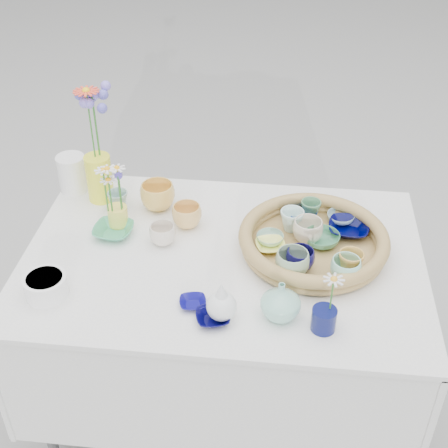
# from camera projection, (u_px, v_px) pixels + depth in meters

# --- Properties ---
(ground) EXTENTS (80.00, 80.00, 0.00)m
(ground) POSITION_uv_depth(u_px,v_px,m) (223.00, 408.00, 2.42)
(ground) COLOR gray
(display_table) EXTENTS (1.26, 0.86, 0.77)m
(display_table) POSITION_uv_depth(u_px,v_px,m) (223.00, 408.00, 2.42)
(display_table) COLOR white
(display_table) RESTS_ON ground
(wicker_tray) EXTENTS (0.47, 0.47, 0.08)m
(wicker_tray) POSITION_uv_depth(u_px,v_px,m) (313.00, 241.00, 1.96)
(wicker_tray) COLOR brown
(wicker_tray) RESTS_ON display_table
(tray_ceramic_0) EXTENTS (0.12, 0.12, 0.03)m
(tray_ceramic_0) POSITION_uv_depth(u_px,v_px,m) (301.00, 214.00, 2.09)
(tray_ceramic_0) COLOR navy
(tray_ceramic_0) RESTS_ON wicker_tray
(tray_ceramic_1) EXTENTS (0.14, 0.14, 0.03)m
(tray_ceramic_1) POSITION_uv_depth(u_px,v_px,m) (349.00, 228.00, 2.03)
(tray_ceramic_1) COLOR #000131
(tray_ceramic_1) RESTS_ON wicker_tray
(tray_ceramic_2) EXTENTS (0.09, 0.09, 0.07)m
(tray_ceramic_2) POSITION_uv_depth(u_px,v_px,m) (350.00, 263.00, 1.85)
(tray_ceramic_2) COLOR gold
(tray_ceramic_2) RESTS_ON wicker_tray
(tray_ceramic_3) EXTENTS (0.12, 0.12, 0.04)m
(tray_ceramic_3) POSITION_uv_depth(u_px,v_px,m) (322.00, 239.00, 1.98)
(tray_ceramic_3) COLOR #448E63
(tray_ceramic_3) RESTS_ON wicker_tray
(tray_ceramic_4) EXTENTS (0.13, 0.13, 0.08)m
(tray_ceramic_4) POSITION_uv_depth(u_px,v_px,m) (292.00, 263.00, 1.84)
(tray_ceramic_4) COLOR #8EAF8E
(tray_ceramic_4) RESTS_ON wicker_tray
(tray_ceramic_5) EXTENTS (0.10, 0.10, 0.03)m
(tray_ceramic_5) POSITION_uv_depth(u_px,v_px,m) (270.00, 239.00, 1.98)
(tray_ceramic_5) COLOR #98C6B6
(tray_ceramic_5) RESTS_ON wicker_tray
(tray_ceramic_6) EXTENTS (0.10, 0.10, 0.07)m
(tray_ceramic_6) POSITION_uv_depth(u_px,v_px,m) (292.00, 220.00, 2.03)
(tray_ceramic_6) COLOR silver
(tray_ceramic_6) RESTS_ON wicker_tray
(tray_ceramic_7) EXTENTS (0.10, 0.10, 0.08)m
(tray_ceramic_7) POSITION_uv_depth(u_px,v_px,m) (308.00, 231.00, 1.98)
(tray_ceramic_7) COLOR beige
(tray_ceramic_7) RESTS_ON wicker_tray
(tray_ceramic_8) EXTENTS (0.12, 0.12, 0.03)m
(tray_ceramic_8) POSITION_uv_depth(u_px,v_px,m) (341.00, 218.00, 2.08)
(tray_ceramic_8) COLOR #98C3D0
(tray_ceramic_8) RESTS_ON wicker_tray
(tray_ceramic_9) EXTENTS (0.10, 0.10, 0.07)m
(tray_ceramic_9) POSITION_uv_depth(u_px,v_px,m) (300.00, 260.00, 1.87)
(tray_ceramic_9) COLOR #0F0C42
(tray_ceramic_9) RESTS_ON wicker_tray
(tray_ceramic_10) EXTENTS (0.11, 0.11, 0.02)m
(tray_ceramic_10) POSITION_uv_depth(u_px,v_px,m) (270.00, 246.00, 1.96)
(tray_ceramic_10) COLOR #FEFF6F
(tray_ceramic_10) RESTS_ON wicker_tray
(tray_ceramic_11) EXTENTS (0.11, 0.11, 0.07)m
(tray_ceramic_11) POSITION_uv_depth(u_px,v_px,m) (345.00, 269.00, 1.83)
(tray_ceramic_11) COLOR #99E3CA
(tray_ceramic_11) RESTS_ON wicker_tray
(tray_ceramic_12) EXTENTS (0.07, 0.07, 0.06)m
(tray_ceramic_12) POSITION_uv_depth(u_px,v_px,m) (311.00, 209.00, 2.09)
(tray_ceramic_12) COLOR #548F63
(tray_ceramic_12) RESTS_ON wicker_tray
(loose_ceramic_0) EXTENTS (0.14, 0.14, 0.09)m
(loose_ceramic_0) POSITION_uv_depth(u_px,v_px,m) (158.00, 196.00, 2.16)
(loose_ceramic_0) COLOR #E7B552
(loose_ceramic_0) RESTS_ON display_table
(loose_ceramic_1) EXTENTS (0.11, 0.11, 0.08)m
(loose_ceramic_1) POSITION_uv_depth(u_px,v_px,m) (187.00, 216.00, 2.07)
(loose_ceramic_1) COLOR #E7B461
(loose_ceramic_1) RESTS_ON display_table
(loose_ceramic_2) EXTENTS (0.14, 0.14, 0.03)m
(loose_ceramic_2) POSITION_uv_depth(u_px,v_px,m) (114.00, 231.00, 2.05)
(loose_ceramic_2) COLOR #41A678
(loose_ceramic_2) RESTS_ON display_table
(loose_ceramic_3) EXTENTS (0.10, 0.10, 0.07)m
(loose_ceramic_3) POSITION_uv_depth(u_px,v_px,m) (163.00, 234.00, 2.00)
(loose_ceramic_3) COLOR beige
(loose_ceramic_3) RESTS_ON display_table
(loose_ceramic_4) EXTENTS (0.09, 0.09, 0.02)m
(loose_ceramic_4) POSITION_uv_depth(u_px,v_px,m) (193.00, 303.00, 1.78)
(loose_ceramic_4) COLOR #0E0B6B
(loose_ceramic_4) RESTS_ON display_table
(loose_ceramic_5) EXTENTS (0.09, 0.09, 0.07)m
(loose_ceramic_5) POSITION_uv_depth(u_px,v_px,m) (118.00, 200.00, 2.16)
(loose_ceramic_5) COLOR #90B7AE
(loose_ceramic_5) RESTS_ON display_table
(loose_ceramic_6) EXTENTS (0.12, 0.12, 0.02)m
(loose_ceramic_6) POSITION_uv_depth(u_px,v_px,m) (213.00, 318.00, 1.73)
(loose_ceramic_6) COLOR #06053C
(loose_ceramic_6) RESTS_ON display_table
(fluted_bowl) EXTENTS (0.15, 0.15, 0.07)m
(fluted_bowl) POSITION_uv_depth(u_px,v_px,m) (46.00, 286.00, 1.80)
(fluted_bowl) COLOR white
(fluted_bowl) RESTS_ON display_table
(bud_vase_paleblue) EXTENTS (0.10, 0.10, 0.13)m
(bud_vase_paleblue) POSITION_uv_depth(u_px,v_px,m) (221.00, 300.00, 1.71)
(bud_vase_paleblue) COLOR white
(bud_vase_paleblue) RESTS_ON display_table
(bud_vase_seafoam) EXTENTS (0.15, 0.15, 0.12)m
(bud_vase_seafoam) POSITION_uv_depth(u_px,v_px,m) (281.00, 300.00, 1.71)
(bud_vase_seafoam) COLOR #8ED1BB
(bud_vase_seafoam) RESTS_ON display_table
(bud_vase_cobalt) EXTENTS (0.09, 0.09, 0.07)m
(bud_vase_cobalt) POSITION_uv_depth(u_px,v_px,m) (324.00, 319.00, 1.69)
(bud_vase_cobalt) COLOR #0C124C
(bud_vase_cobalt) RESTS_ON display_table
(single_daisy) EXTENTS (0.07, 0.07, 0.12)m
(single_daisy) POSITION_uv_depth(u_px,v_px,m) (332.00, 294.00, 1.64)
(single_daisy) COLOR silver
(single_daisy) RESTS_ON bud_vase_cobalt
(tall_vase_yellow) EXTENTS (0.12, 0.12, 0.17)m
(tall_vase_yellow) POSITION_uv_depth(u_px,v_px,m) (99.00, 178.00, 2.18)
(tall_vase_yellow) COLOR yellow
(tall_vase_yellow) RESTS_ON display_table
(gerbera) EXTENTS (0.11, 0.11, 0.26)m
(gerbera) POSITION_uv_depth(u_px,v_px,m) (91.00, 125.00, 2.06)
(gerbera) COLOR #FB4C32
(gerbera) RESTS_ON tall_vase_yellow
(hydrangea) EXTENTS (0.11, 0.11, 0.30)m
(hydrangea) POSITION_uv_depth(u_px,v_px,m) (96.00, 127.00, 2.08)
(hydrangea) COLOR #5653BD
(hydrangea) RESTS_ON tall_vase_yellow
(white_pitcher) EXTENTS (0.15, 0.11, 0.14)m
(white_pitcher) POSITION_uv_depth(u_px,v_px,m) (72.00, 173.00, 2.24)
(white_pitcher) COLOR white
(white_pitcher) RESTS_ON display_table
(daisy_cup) EXTENTS (0.08, 0.08, 0.07)m
(daisy_cup) POSITION_uv_depth(u_px,v_px,m) (118.00, 216.00, 2.08)
(daisy_cup) COLOR #FDEA56
(daisy_cup) RESTS_ON display_table
(daisy_posy) EXTENTS (0.10, 0.10, 0.17)m
(daisy_posy) POSITION_uv_depth(u_px,v_px,m) (113.00, 187.00, 2.00)
(daisy_posy) COLOR white
(daisy_posy) RESTS_ON daisy_cup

